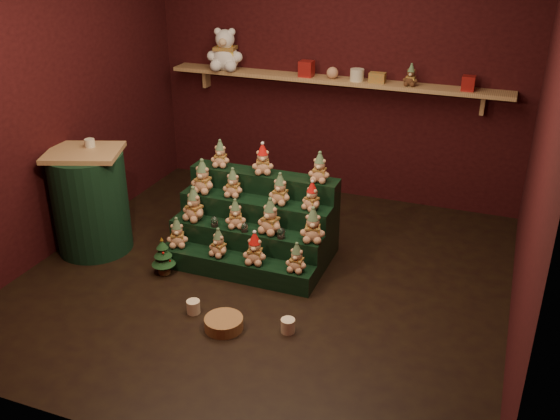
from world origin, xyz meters
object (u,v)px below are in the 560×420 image
at_px(snow_globe_a, 215,222).
at_px(snow_globe_c, 281,233).
at_px(brown_bear, 411,75).
at_px(mug_left, 193,307).
at_px(mug_right, 288,326).
at_px(mini_christmas_tree, 163,256).
at_px(white_bear, 225,44).
at_px(side_table, 90,201).
at_px(riser_tier_front, 236,267).
at_px(wicker_basket, 224,323).
at_px(snow_globe_b, 245,227).

bearing_deg(snow_globe_a, snow_globe_c, -0.00).
relative_size(snow_globe_c, brown_bear, 0.45).
xyz_separation_m(mug_left, brown_bear, (1.12, 2.54, 1.37)).
height_order(mug_left, mug_right, mug_right).
bearing_deg(snow_globe_a, mini_christmas_tree, -134.44).
distance_m(mug_left, white_bear, 3.10).
bearing_deg(snow_globe_a, side_table, -171.96).
bearing_deg(snow_globe_c, mini_christmas_tree, -160.38).
xyz_separation_m(riser_tier_front, mug_left, (-0.08, -0.62, -0.04)).
bearing_deg(wicker_basket, side_table, 156.63).
height_order(mini_christmas_tree, brown_bear, brown_bear).
bearing_deg(mug_left, riser_tier_front, 82.72).
relative_size(snow_globe_a, mug_left, 0.84).
height_order(side_table, mini_christmas_tree, side_table).
bearing_deg(mini_christmas_tree, mug_left, -40.15).
xyz_separation_m(riser_tier_front, white_bear, (-0.96, 1.91, 1.51)).
bearing_deg(brown_bear, snow_globe_b, -118.30).
bearing_deg(snow_globe_c, snow_globe_b, 180.00).
bearing_deg(riser_tier_front, snow_globe_a, 149.10).
relative_size(snow_globe_b, white_bear, 0.15).
distance_m(riser_tier_front, snow_globe_c, 0.50).
bearing_deg(brown_bear, white_bear, -178.01).
relative_size(riser_tier_front, snow_globe_b, 17.31).
xyz_separation_m(snow_globe_a, mug_right, (0.97, -0.75, -0.35)).
xyz_separation_m(mini_christmas_tree, wicker_basket, (0.84, -0.55, -0.13)).
relative_size(snow_globe_a, white_bear, 0.16).
distance_m(snow_globe_a, brown_bear, 2.42).
relative_size(side_table, mug_right, 8.95).
distance_m(snow_globe_b, mini_christmas_tree, 0.75).
bearing_deg(brown_bear, mug_left, -111.90).
bearing_deg(wicker_basket, snow_globe_c, 82.07).
height_order(riser_tier_front, mini_christmas_tree, mini_christmas_tree).
xyz_separation_m(snow_globe_c, white_bear, (-1.31, 1.75, 1.19)).
distance_m(snow_globe_a, snow_globe_c, 0.63).
relative_size(side_table, wicker_basket, 3.30).
xyz_separation_m(snow_globe_a, side_table, (-1.17, -0.17, 0.07)).
distance_m(mug_left, mug_right, 0.78).
xyz_separation_m(side_table, wicker_basket, (1.67, -0.72, -0.43)).
xyz_separation_m(wicker_basket, brown_bear, (0.81, 2.64, 1.38)).
bearing_deg(white_bear, brown_bear, -10.39).
relative_size(snow_globe_c, side_table, 0.10).
bearing_deg(white_bear, mug_left, -81.37).
bearing_deg(brown_bear, side_table, -140.30).
relative_size(mini_christmas_tree, brown_bear, 1.70).
bearing_deg(snow_globe_a, brown_bear, 53.21).
relative_size(snow_globe_a, mug_right, 0.83).
height_order(mug_right, wicker_basket, mug_right).
relative_size(riser_tier_front, white_bear, 2.53).
height_order(snow_globe_c, brown_bear, brown_bear).
bearing_deg(mug_right, mug_left, -177.64).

